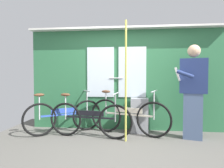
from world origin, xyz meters
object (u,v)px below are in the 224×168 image
bicycle_by_pole (64,116)px  trash_bin_by_wall (139,115)px  bicycle_near_door (128,116)px  passenger_reading_newspaper (193,89)px  bicycle_leaning_behind (89,119)px  handrail_pole (126,81)px

bicycle_by_pole → trash_bin_by_wall: bicycle_by_pole is taller
bicycle_near_door → passenger_reading_newspaper: bearing=10.5°
bicycle_near_door → bicycle_leaning_behind: size_ratio=0.99×
passenger_reading_newspaper → handrail_pole: handrail_pole is taller
bicycle_leaning_behind → handrail_pole: 1.04m
passenger_reading_newspaper → trash_bin_by_wall: size_ratio=2.46×
bicycle_by_pole → handrail_pole: size_ratio=0.64×
bicycle_near_door → passenger_reading_newspaper: size_ratio=0.93×
bicycle_leaning_behind → passenger_reading_newspaper: size_ratio=0.94×
bicycle_leaning_behind → handrail_pole: handrail_pole is taller
bicycle_near_door → bicycle_leaning_behind: bicycle_near_door is taller
bicycle_near_door → bicycle_leaning_behind: (-0.74, -0.28, -0.02)m
trash_bin_by_wall → passenger_reading_newspaper: bearing=-20.1°
bicycle_leaning_behind → trash_bin_by_wall: 1.08m
passenger_reading_newspaper → handrail_pole: size_ratio=0.81×
bicycle_near_door → trash_bin_by_wall: bicycle_near_door is taller
bicycle_by_pole → trash_bin_by_wall: 1.58m
bicycle_by_pole → trash_bin_by_wall: size_ratio=1.94×
bicycle_by_pole → passenger_reading_newspaper: bearing=-36.6°
bicycle_near_door → bicycle_leaning_behind: 0.80m
bicycle_leaning_behind → handrail_pole: bearing=-5.0°
bicycle_by_pole → handrail_pole: bearing=-50.5°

